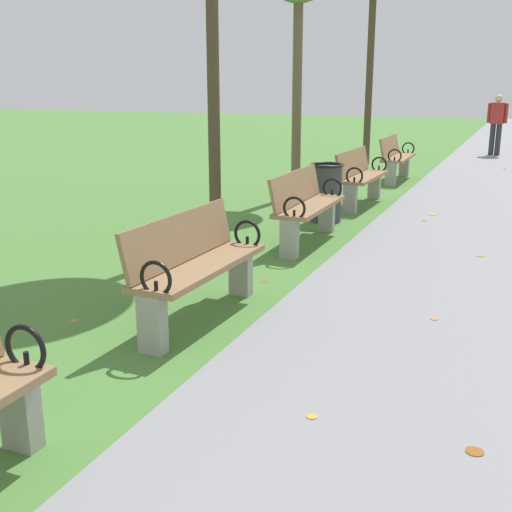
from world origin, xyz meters
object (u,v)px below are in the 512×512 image
at_px(park_bench_4, 306,205).
at_px(park_bench_5, 360,176).
at_px(park_bench_3, 196,264).
at_px(pedestrian_walking, 497,122).
at_px(park_bench_6, 396,157).
at_px(trash_bin, 326,193).

distance_m(park_bench_4, park_bench_5, 2.77).
bearing_deg(park_bench_4, park_bench_3, -90.00).
distance_m(park_bench_3, pedestrian_walking, 14.40).
bearing_deg(park_bench_3, park_bench_4, 90.00).
bearing_deg(pedestrian_walking, park_bench_6, -105.82).
relative_size(park_bench_3, pedestrian_walking, 1.00).
bearing_deg(park_bench_4, trash_bin, 96.24).
height_order(park_bench_6, trash_bin, park_bench_6).
bearing_deg(park_bench_5, trash_bin, -95.91).
relative_size(park_bench_6, trash_bin, 1.91).
relative_size(park_bench_5, trash_bin, 1.92).
height_order(park_bench_5, trash_bin, park_bench_5).
bearing_deg(park_bench_5, park_bench_3, -90.00).
xyz_separation_m(park_bench_6, trash_bin, (-0.15, -4.39, -0.06)).
xyz_separation_m(park_bench_4, trash_bin, (-0.15, 1.35, -0.06)).
bearing_deg(park_bench_4, pedestrian_walking, 81.97).
distance_m(pedestrian_walking, trash_bin, 10.24).
height_order(park_bench_3, pedestrian_walking, pedestrian_walking).
relative_size(park_bench_4, trash_bin, 1.91).
relative_size(pedestrian_walking, trash_bin, 1.93).
distance_m(park_bench_3, park_bench_6, 8.62).
bearing_deg(pedestrian_walking, park_bench_5, -100.54).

